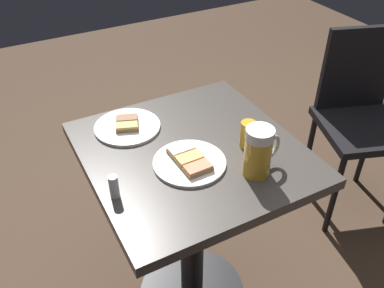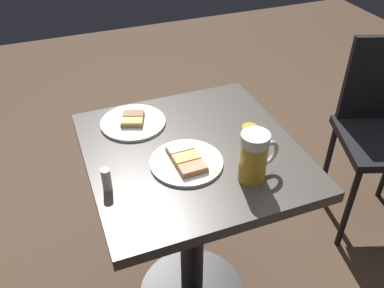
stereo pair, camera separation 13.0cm
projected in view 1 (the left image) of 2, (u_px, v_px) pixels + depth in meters
name	position (u px, v px, depth m)	size (l,w,h in m)	color
cafe_table	(192.00, 194.00, 1.43)	(0.65, 0.67, 0.78)	black
plate_near	(189.00, 162.00, 1.25)	(0.22, 0.22, 0.03)	white
plate_far	(127.00, 126.00, 1.40)	(0.22, 0.22, 0.03)	white
beer_mug	(259.00, 151.00, 1.18)	(0.13, 0.08, 0.15)	gold
beer_glass_small	(248.00, 134.00, 1.30)	(0.05, 0.05, 0.09)	gold
salt_shaker	(114.00, 187.00, 1.12)	(0.03, 0.03, 0.07)	silver
cafe_chair	(360.00, 112.00, 1.94)	(0.48, 0.48, 0.90)	black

